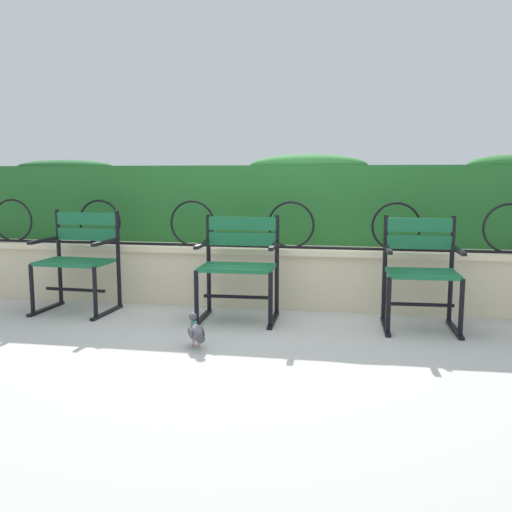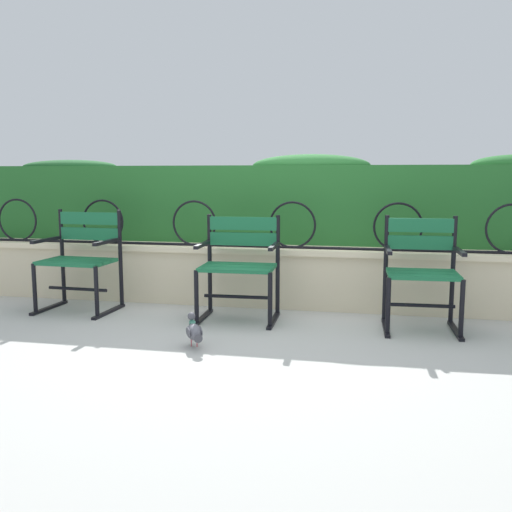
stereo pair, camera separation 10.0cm
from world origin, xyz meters
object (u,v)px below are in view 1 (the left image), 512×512
object	(u,v)px
park_chair_left	(79,258)
park_chair_right	(421,269)
pigeon_near_chairs	(196,332)
park_chair_centre	(239,263)

from	to	relation	value
park_chair_left	park_chair_right	size ratio (longest dim) A/B	1.01
park_chair_left	pigeon_near_chairs	xyz separation A→B (m)	(1.32, -0.87, -0.36)
park_chair_left	park_chair_centre	bearing A→B (deg)	-1.01
park_chair_right	pigeon_near_chairs	xyz separation A→B (m)	(-1.57, -0.83, -0.35)
park_chair_centre	pigeon_near_chairs	distance (m)	0.92
park_chair_centre	park_chair_right	xyz separation A→B (m)	(1.45, -0.02, -0.00)
park_chair_centre	pigeon_near_chairs	world-z (taller)	park_chair_centre
park_chair_centre	park_chair_right	size ratio (longest dim) A/B	0.98
pigeon_near_chairs	park_chair_right	bearing A→B (deg)	27.84
park_chair_right	park_chair_centre	bearing A→B (deg)	179.32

